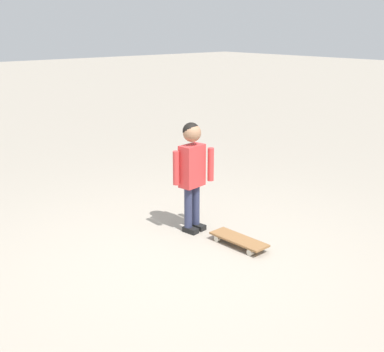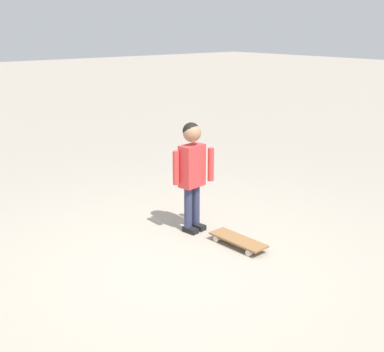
% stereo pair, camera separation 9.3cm
% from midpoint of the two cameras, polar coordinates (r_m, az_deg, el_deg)
% --- Properties ---
extents(ground_plane, '(50.00, 50.00, 0.00)m').
position_cam_midpoint_polar(ground_plane, '(4.29, -1.67, -9.78)').
color(ground_plane, '#9E9384').
extents(child_person, '(0.21, 0.39, 1.06)m').
position_cam_midpoint_polar(child_person, '(4.71, -0.56, 1.23)').
color(child_person, '#2D3351').
rests_on(child_person, ground).
extents(skateboard, '(0.58, 0.21, 0.07)m').
position_cam_midpoint_polar(skateboard, '(4.58, 4.74, -7.23)').
color(skateboard, olive).
rests_on(skateboard, ground).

